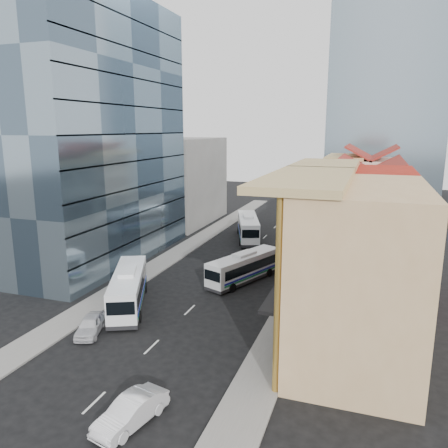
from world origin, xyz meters
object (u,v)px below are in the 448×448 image
at_px(bus_right, 244,267).
at_px(sedan_left, 90,325).
at_px(sedan_right, 131,412).
at_px(bus_left_near, 128,288).
at_px(office_tower, 90,134).
at_px(shophouse_tan, 359,272).
at_px(bus_left_far, 248,227).

height_order(bus_right, sedan_left, bus_right).
distance_m(bus_right, sedan_left, 17.25).
height_order(sedan_left, sedan_right, sedan_right).
bearing_deg(sedan_left, bus_left_near, 70.68).
height_order(office_tower, bus_right, office_tower).
xyz_separation_m(shophouse_tan, bus_left_far, (-16.00, 28.90, -4.21)).
relative_size(office_tower, bus_left_far, 2.69).
relative_size(office_tower, sedan_left, 7.28).
height_order(bus_right, sedan_right, bus_right).
distance_m(office_tower, sedan_right, 35.76).
xyz_separation_m(office_tower, bus_left_far, (15.00, 14.90, -13.21)).
distance_m(shophouse_tan, sedan_left, 20.53).
relative_size(shophouse_tan, office_tower, 0.47).
bearing_deg(bus_left_far, sedan_left, -115.27).
xyz_separation_m(shophouse_tan, bus_left_near, (-19.50, 2.08, -4.27)).
height_order(bus_left_far, sedan_left, bus_left_far).
xyz_separation_m(bus_left_near, sedan_right, (8.54, -14.04, -0.97)).
xyz_separation_m(bus_left_near, sedan_left, (0.00, -5.70, -1.03)).
xyz_separation_m(bus_right, sedan_right, (0.60, -23.63, -0.81)).
relative_size(bus_left_far, bus_right, 1.14).
bearing_deg(bus_left_near, bus_left_far, 57.69).
bearing_deg(sedan_right, bus_right, 105.09).
bearing_deg(sedan_left, bus_right, 43.23).
bearing_deg(bus_left_near, sedan_left, -114.88).
height_order(bus_left_near, bus_right, bus_left_near).
height_order(shophouse_tan, bus_left_near, shophouse_tan).
relative_size(shophouse_tan, bus_right, 1.43).
bearing_deg(sedan_left, sedan_right, -63.65).
relative_size(bus_left_near, sedan_left, 2.61).
relative_size(office_tower, bus_left_near, 2.79).
xyz_separation_m(bus_left_far, bus_right, (4.44, -17.23, -0.22)).
height_order(office_tower, sedan_right, office_tower).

